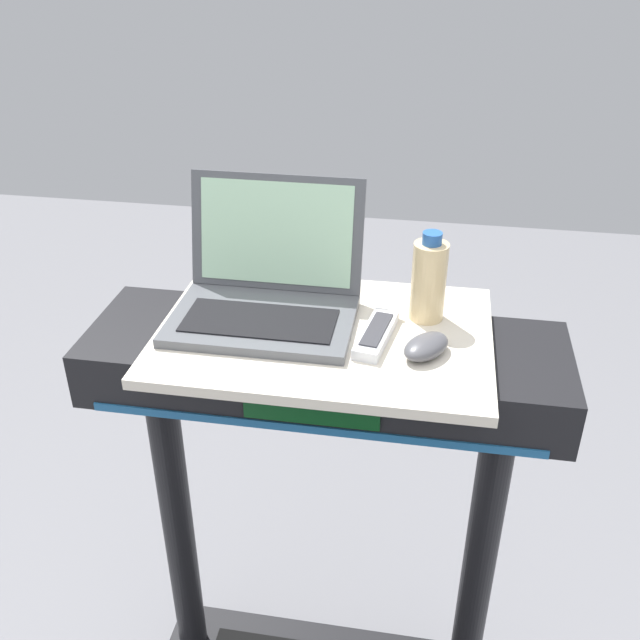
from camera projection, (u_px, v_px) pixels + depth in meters
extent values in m
cylinder|color=black|center=(177.00, 522.00, 1.65)|extent=(0.07, 0.07, 0.83)
cylinder|color=black|center=(479.00, 561.00, 1.55)|extent=(0.07, 0.07, 0.83)
cube|color=black|center=(324.00, 364.00, 1.36)|extent=(0.90, 0.28, 0.11)
cube|color=#0C3F19|center=(311.00, 409.00, 1.24)|extent=(0.24, 0.01, 0.06)
cube|color=#1E598C|center=(311.00, 430.00, 1.26)|extent=(0.81, 0.00, 0.02)
cube|color=beige|center=(325.00, 335.00, 1.33)|extent=(0.61, 0.43, 0.02)
cube|color=#515459|center=(262.00, 321.00, 1.33)|extent=(0.34, 0.22, 0.02)
cube|color=black|center=(260.00, 320.00, 1.31)|extent=(0.28, 0.12, 0.00)
cube|color=#515459|center=(276.00, 233.00, 1.39)|extent=(0.34, 0.06, 0.22)
cube|color=#B2E0B7|center=(276.00, 233.00, 1.39)|extent=(0.30, 0.05, 0.19)
ellipsoid|color=#4C4C51|center=(426.00, 346.00, 1.24)|extent=(0.11, 0.12, 0.03)
cylinder|color=beige|center=(429.00, 282.00, 1.32)|extent=(0.06, 0.06, 0.15)
cylinder|color=#2659A5|center=(432.00, 238.00, 1.28)|extent=(0.04, 0.04, 0.02)
cube|color=silver|center=(376.00, 335.00, 1.29)|extent=(0.07, 0.17, 0.02)
cube|color=#333338|center=(376.00, 329.00, 1.28)|extent=(0.05, 0.12, 0.00)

